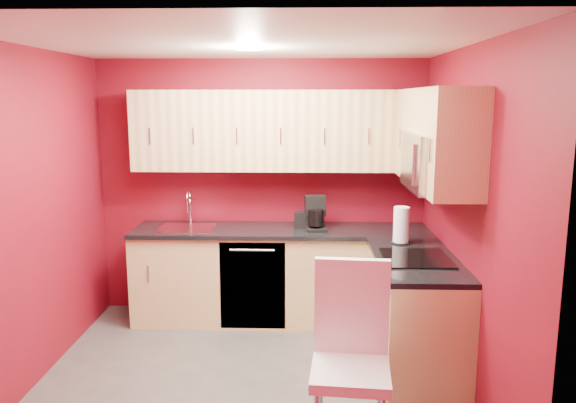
{
  "coord_description": "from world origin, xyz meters",
  "views": [
    {
      "loc": [
        0.42,
        -3.99,
        2.12
      ],
      "look_at": [
        0.28,
        0.55,
        1.29
      ],
      "focal_mm": 35.0,
      "sensor_mm": 36.0,
      "label": 1
    }
  ],
  "objects_px": {
    "dining_chair": "(351,362)",
    "napkin_holder": "(303,220)",
    "paper_towel": "(401,225)",
    "sink": "(187,224)",
    "coffee_maker": "(316,213)",
    "microwave": "(436,162)"
  },
  "relations": [
    {
      "from": "dining_chair",
      "to": "napkin_holder",
      "type": "bearing_deg",
      "value": 102.98
    },
    {
      "from": "napkin_holder",
      "to": "paper_towel",
      "type": "bearing_deg",
      "value": -33.88
    },
    {
      "from": "sink",
      "to": "coffee_maker",
      "type": "bearing_deg",
      "value": -3.29
    },
    {
      "from": "coffee_maker",
      "to": "paper_towel",
      "type": "height_order",
      "value": "coffee_maker"
    },
    {
      "from": "sink",
      "to": "paper_towel",
      "type": "relative_size",
      "value": 1.67
    },
    {
      "from": "microwave",
      "to": "paper_towel",
      "type": "height_order",
      "value": "microwave"
    },
    {
      "from": "paper_towel",
      "to": "dining_chair",
      "type": "distance_m",
      "value": 1.7
    },
    {
      "from": "microwave",
      "to": "coffee_maker",
      "type": "height_order",
      "value": "microwave"
    },
    {
      "from": "sink",
      "to": "coffee_maker",
      "type": "distance_m",
      "value": 1.24
    },
    {
      "from": "microwave",
      "to": "dining_chair",
      "type": "height_order",
      "value": "microwave"
    },
    {
      "from": "microwave",
      "to": "paper_towel",
      "type": "relative_size",
      "value": 2.44
    },
    {
      "from": "napkin_holder",
      "to": "dining_chair",
      "type": "distance_m",
      "value": 2.15
    },
    {
      "from": "coffee_maker",
      "to": "paper_towel",
      "type": "bearing_deg",
      "value": -40.51
    },
    {
      "from": "paper_towel",
      "to": "napkin_holder",
      "type": "bearing_deg",
      "value": 146.12
    },
    {
      "from": "coffee_maker",
      "to": "microwave",
      "type": "bearing_deg",
      "value": -55.14
    },
    {
      "from": "coffee_maker",
      "to": "napkin_holder",
      "type": "distance_m",
      "value": 0.18
    },
    {
      "from": "napkin_holder",
      "to": "dining_chair",
      "type": "bearing_deg",
      "value": -82.08
    },
    {
      "from": "napkin_holder",
      "to": "paper_towel",
      "type": "xyz_separation_m",
      "value": [
        0.83,
        -0.56,
        0.08
      ]
    },
    {
      "from": "coffee_maker",
      "to": "dining_chair",
      "type": "height_order",
      "value": "coffee_maker"
    },
    {
      "from": "sink",
      "to": "paper_towel",
      "type": "xyz_separation_m",
      "value": [
        1.94,
        -0.53,
        0.12
      ]
    },
    {
      "from": "sink",
      "to": "napkin_holder",
      "type": "height_order",
      "value": "sink"
    },
    {
      "from": "microwave",
      "to": "coffee_maker",
      "type": "relative_size",
      "value": 2.39
    }
  ]
}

